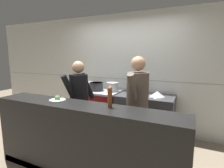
{
  "coord_description": "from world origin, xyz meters",
  "views": [
    {
      "loc": [
        1.4,
        -2.16,
        1.68
      ],
      "look_at": [
        0.02,
        0.77,
        1.15
      ],
      "focal_mm": 28.0,
      "sensor_mm": 36.0,
      "label": 1
    }
  ],
  "objects_px": {
    "chefs_knife": "(146,97)",
    "pepper_mill": "(110,97)",
    "braising_pot": "(112,87)",
    "mixing_bowl_steel": "(157,94)",
    "chef_sous": "(137,104)",
    "stock_pot": "(88,85)",
    "oven_range": "(99,110)",
    "chef_head_cook": "(79,101)",
    "sauce_pot": "(96,86)",
    "plated_dish_main": "(58,99)"
  },
  "relations": [
    {
      "from": "stock_pot",
      "to": "sauce_pot",
      "type": "distance_m",
      "value": 0.3
    },
    {
      "from": "stock_pot",
      "to": "braising_pot",
      "type": "distance_m",
      "value": 0.63
    },
    {
      "from": "mixing_bowl_steel",
      "to": "chef_head_cook",
      "type": "xyz_separation_m",
      "value": [
        -1.21,
        -0.86,
        -0.07
      ]
    },
    {
      "from": "stock_pot",
      "to": "chefs_knife",
      "type": "relative_size",
      "value": 0.9
    },
    {
      "from": "oven_range",
      "to": "braising_pot",
      "type": "bearing_deg",
      "value": 5.7
    },
    {
      "from": "chefs_knife",
      "to": "pepper_mill",
      "type": "xyz_separation_m",
      "value": [
        -0.15,
        -1.25,
        0.27
      ]
    },
    {
      "from": "mixing_bowl_steel",
      "to": "chefs_knife",
      "type": "relative_size",
      "value": 0.84
    },
    {
      "from": "stock_pot",
      "to": "chefs_knife",
      "type": "distance_m",
      "value": 1.45
    },
    {
      "from": "chefs_knife",
      "to": "pepper_mill",
      "type": "distance_m",
      "value": 1.29
    },
    {
      "from": "stock_pot",
      "to": "chef_sous",
      "type": "height_order",
      "value": "chef_sous"
    },
    {
      "from": "braising_pot",
      "to": "pepper_mill",
      "type": "bearing_deg",
      "value": -66.13
    },
    {
      "from": "plated_dish_main",
      "to": "sauce_pot",
      "type": "bearing_deg",
      "value": 97.14
    },
    {
      "from": "chef_head_cook",
      "to": "chef_sous",
      "type": "height_order",
      "value": "chef_sous"
    },
    {
      "from": "mixing_bowl_steel",
      "to": "chef_head_cook",
      "type": "distance_m",
      "value": 1.48
    },
    {
      "from": "chefs_knife",
      "to": "chef_sous",
      "type": "relative_size",
      "value": 0.21
    },
    {
      "from": "chef_sous",
      "to": "stock_pot",
      "type": "bearing_deg",
      "value": 151.64
    },
    {
      "from": "plated_dish_main",
      "to": "stock_pot",
      "type": "bearing_deg",
      "value": 106.71
    },
    {
      "from": "oven_range",
      "to": "mixing_bowl_steel",
      "type": "xyz_separation_m",
      "value": [
        1.29,
        0.01,
        0.49
      ]
    },
    {
      "from": "sauce_pot",
      "to": "plated_dish_main",
      "type": "bearing_deg",
      "value": -82.86
    },
    {
      "from": "braising_pot",
      "to": "chef_head_cook",
      "type": "height_order",
      "value": "chef_head_cook"
    },
    {
      "from": "sauce_pot",
      "to": "chefs_knife",
      "type": "distance_m",
      "value": 1.16
    },
    {
      "from": "stock_pot",
      "to": "plated_dish_main",
      "type": "distance_m",
      "value": 1.58
    },
    {
      "from": "mixing_bowl_steel",
      "to": "pepper_mill",
      "type": "xyz_separation_m",
      "value": [
        -0.31,
        -1.45,
        0.23
      ]
    },
    {
      "from": "pepper_mill",
      "to": "oven_range",
      "type": "bearing_deg",
      "value": 124.18
    },
    {
      "from": "stock_pot",
      "to": "plated_dish_main",
      "type": "bearing_deg",
      "value": -73.29
    },
    {
      "from": "oven_range",
      "to": "stock_pot",
      "type": "height_order",
      "value": "stock_pot"
    },
    {
      "from": "sauce_pot",
      "to": "chefs_knife",
      "type": "xyz_separation_m",
      "value": [
        1.15,
        -0.13,
        -0.11
      ]
    },
    {
      "from": "sauce_pot",
      "to": "braising_pot",
      "type": "distance_m",
      "value": 0.36
    },
    {
      "from": "stock_pot",
      "to": "chef_head_cook",
      "type": "relative_size",
      "value": 0.2
    },
    {
      "from": "chefs_knife",
      "to": "chef_sous",
      "type": "distance_m",
      "value": 0.6
    },
    {
      "from": "mixing_bowl_steel",
      "to": "pepper_mill",
      "type": "distance_m",
      "value": 1.5
    },
    {
      "from": "oven_range",
      "to": "chef_head_cook",
      "type": "xyz_separation_m",
      "value": [
        0.08,
        -0.85,
        0.42
      ]
    },
    {
      "from": "plated_dish_main",
      "to": "pepper_mill",
      "type": "bearing_deg",
      "value": 1.91
    },
    {
      "from": "mixing_bowl_steel",
      "to": "chef_head_cook",
      "type": "height_order",
      "value": "chef_head_cook"
    },
    {
      "from": "sauce_pot",
      "to": "chef_head_cook",
      "type": "xyz_separation_m",
      "value": [
        0.11,
        -0.8,
        -0.13
      ]
    },
    {
      "from": "mixing_bowl_steel",
      "to": "chef_sous",
      "type": "bearing_deg",
      "value": -101.08
    },
    {
      "from": "chefs_knife",
      "to": "plated_dish_main",
      "type": "height_order",
      "value": "plated_dish_main"
    },
    {
      "from": "sauce_pot",
      "to": "chefs_knife",
      "type": "relative_size",
      "value": 0.9
    },
    {
      "from": "oven_range",
      "to": "pepper_mill",
      "type": "bearing_deg",
      "value": -55.82
    },
    {
      "from": "plated_dish_main",
      "to": "braising_pot",
      "type": "bearing_deg",
      "value": 83.19
    },
    {
      "from": "braising_pot",
      "to": "pepper_mill",
      "type": "relative_size",
      "value": 0.98
    },
    {
      "from": "pepper_mill",
      "to": "chef_sous",
      "type": "distance_m",
      "value": 0.71
    },
    {
      "from": "plated_dish_main",
      "to": "chef_head_cook",
      "type": "height_order",
      "value": "chef_head_cook"
    },
    {
      "from": "stock_pot",
      "to": "pepper_mill",
      "type": "distance_m",
      "value": 1.97
    },
    {
      "from": "mixing_bowl_steel",
      "to": "plated_dish_main",
      "type": "xyz_separation_m",
      "value": [
        -1.14,
        -1.47,
        0.11
      ]
    },
    {
      "from": "plated_dish_main",
      "to": "chef_head_cook",
      "type": "xyz_separation_m",
      "value": [
        -0.07,
        0.61,
        -0.17
      ]
    },
    {
      "from": "braising_pot",
      "to": "chef_head_cook",
      "type": "relative_size",
      "value": 0.16
    },
    {
      "from": "mixing_bowl_steel",
      "to": "chef_sous",
      "type": "xyz_separation_m",
      "value": [
        -0.16,
        -0.8,
        -0.02
      ]
    },
    {
      "from": "stock_pot",
      "to": "braising_pot",
      "type": "relative_size",
      "value": 1.18
    },
    {
      "from": "oven_range",
      "to": "mixing_bowl_steel",
      "type": "height_order",
      "value": "mixing_bowl_steel"
    }
  ]
}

